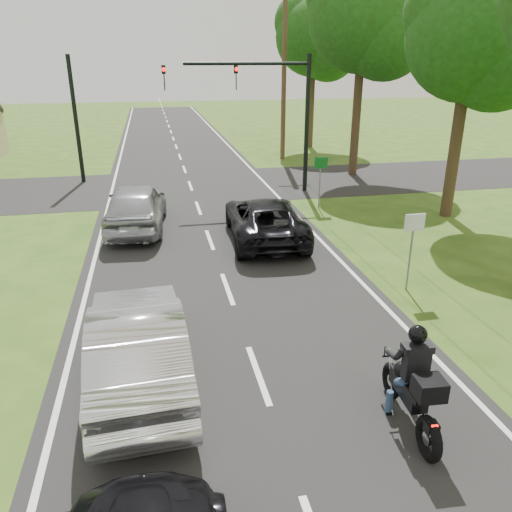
# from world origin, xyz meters

# --- Properties ---
(ground) EXTENTS (140.00, 140.00, 0.00)m
(ground) POSITION_xyz_m (0.00, 0.00, 0.00)
(ground) COLOR #2A4E16
(ground) RESTS_ON ground
(road) EXTENTS (8.00, 100.00, 0.01)m
(road) POSITION_xyz_m (0.00, 10.00, 0.01)
(road) COLOR black
(road) RESTS_ON ground
(cross_road) EXTENTS (60.00, 7.00, 0.01)m
(cross_road) POSITION_xyz_m (0.00, 16.00, 0.01)
(cross_road) COLOR black
(cross_road) RESTS_ON ground
(motorcycle_rider) EXTENTS (0.63, 2.21, 1.90)m
(motorcycle_rider) POSITION_xyz_m (2.18, -1.95, 0.75)
(motorcycle_rider) COLOR black
(motorcycle_rider) RESTS_ON ground
(dark_suv) EXTENTS (2.67, 5.26, 1.43)m
(dark_suv) POSITION_xyz_m (1.86, 7.74, 0.72)
(dark_suv) COLOR black
(dark_suv) RESTS_ON road
(silver_sedan) EXTENTS (1.93, 4.94, 1.60)m
(silver_sedan) POSITION_xyz_m (-2.24, 0.27, 0.81)
(silver_sedan) COLOR silver
(silver_sedan) RESTS_ON road
(silver_suv) EXTENTS (2.39, 5.09, 1.68)m
(silver_suv) POSITION_xyz_m (-2.42, 9.78, 0.85)
(silver_suv) COLOR #9DA1A5
(silver_suv) RESTS_ON road
(traffic_signal) EXTENTS (6.38, 0.44, 6.00)m
(traffic_signal) POSITION_xyz_m (3.34, 14.00, 4.14)
(traffic_signal) COLOR black
(traffic_signal) RESTS_ON ground
(signal_pole_far) EXTENTS (0.20, 0.20, 6.00)m
(signal_pole_far) POSITION_xyz_m (-5.20, 18.00, 3.00)
(signal_pole_far) COLOR black
(signal_pole_far) RESTS_ON ground
(utility_pole_far) EXTENTS (1.60, 0.28, 10.00)m
(utility_pole_far) POSITION_xyz_m (6.20, 22.00, 5.08)
(utility_pole_far) COLOR brown
(utility_pole_far) RESTS_ON ground
(sign_white) EXTENTS (0.55, 0.07, 2.12)m
(sign_white) POSITION_xyz_m (4.70, 2.98, 1.60)
(sign_white) COLOR slate
(sign_white) RESTS_ON ground
(sign_green) EXTENTS (0.55, 0.07, 2.12)m
(sign_green) POSITION_xyz_m (4.90, 10.98, 1.60)
(sign_green) COLOR slate
(sign_green) RESTS_ON ground
(tree_row_c) EXTENTS (4.80, 4.65, 8.76)m
(tree_row_c) POSITION_xyz_m (9.75, 8.80, 6.23)
(tree_row_c) COLOR #332316
(tree_row_c) RESTS_ON ground
(tree_row_d) EXTENTS (5.76, 5.58, 10.45)m
(tree_row_d) POSITION_xyz_m (9.10, 16.76, 7.43)
(tree_row_d) COLOR #332316
(tree_row_d) RESTS_ON ground
(tree_row_e) EXTENTS (5.28, 5.12, 9.61)m
(tree_row_e) POSITION_xyz_m (9.48, 25.78, 6.83)
(tree_row_e) COLOR #332316
(tree_row_e) RESTS_ON ground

